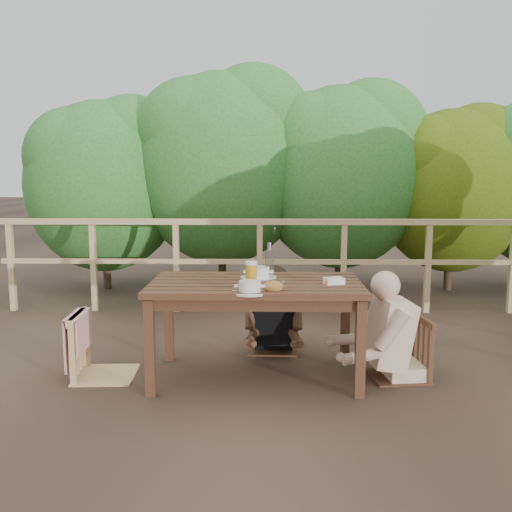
{
  "coord_description": "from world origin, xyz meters",
  "views": [
    {
      "loc": [
        0.08,
        -4.05,
        1.51
      ],
      "look_at": [
        0.0,
        0.05,
        0.9
      ],
      "focal_mm": 39.99,
      "sensor_mm": 36.0,
      "label": 1
    }
  ],
  "objects_px": {
    "chair_right": "(399,321)",
    "butter_tub": "(334,282)",
    "soup_far": "(259,273)",
    "chair_left": "(104,317)",
    "bottle": "(269,261)",
    "woman": "(274,284)",
    "bread_roll": "(273,287)",
    "diner_right": "(404,290)",
    "table": "(256,331)",
    "soup_near": "(250,287)",
    "beer_glass": "(251,273)",
    "chair_far": "(274,297)",
    "tumbler": "(280,286)"
  },
  "relations": [
    {
      "from": "beer_glass",
      "to": "butter_tub",
      "type": "xyz_separation_m",
      "value": [
        0.59,
        -0.03,
        -0.05
      ]
    },
    {
      "from": "chair_right",
      "to": "woman",
      "type": "bearing_deg",
      "value": -133.28
    },
    {
      "from": "soup_far",
      "to": "bottle",
      "type": "relative_size",
      "value": 0.99
    },
    {
      "from": "bread_roll",
      "to": "woman",
      "type": "bearing_deg",
      "value": 89.08
    },
    {
      "from": "soup_far",
      "to": "bottle",
      "type": "distance_m",
      "value": 0.12
    },
    {
      "from": "soup_far",
      "to": "woman",
      "type": "bearing_deg",
      "value": 76.75
    },
    {
      "from": "chair_far",
      "to": "soup_near",
      "type": "distance_m",
      "value": 1.06
    },
    {
      "from": "woman",
      "to": "beer_glass",
      "type": "bearing_deg",
      "value": 77.61
    },
    {
      "from": "woman",
      "to": "bread_roll",
      "type": "xyz_separation_m",
      "value": [
        -0.02,
        -1.0,
        0.18
      ]
    },
    {
      "from": "woman",
      "to": "bottle",
      "type": "relative_size",
      "value": 4.1
    },
    {
      "from": "butter_tub",
      "to": "woman",
      "type": "bearing_deg",
      "value": 100.51
    },
    {
      "from": "bread_roll",
      "to": "tumbler",
      "type": "relative_size",
      "value": 1.71
    },
    {
      "from": "chair_left",
      "to": "chair_far",
      "type": "xyz_separation_m",
      "value": [
        1.26,
        0.68,
        0.0
      ]
    },
    {
      "from": "woman",
      "to": "chair_right",
      "type": "bearing_deg",
      "value": 144.66
    },
    {
      "from": "soup_far",
      "to": "bread_roll",
      "type": "bearing_deg",
      "value": -77.68
    },
    {
      "from": "table",
      "to": "bread_roll",
      "type": "xyz_separation_m",
      "value": [
        0.12,
        -0.3,
        0.39
      ]
    },
    {
      "from": "chair_left",
      "to": "chair_right",
      "type": "distance_m",
      "value": 2.17
    },
    {
      "from": "chair_right",
      "to": "butter_tub",
      "type": "relative_size",
      "value": 6.18
    },
    {
      "from": "bread_roll",
      "to": "tumbler",
      "type": "bearing_deg",
      "value": 22.64
    },
    {
      "from": "chair_left",
      "to": "beer_glass",
      "type": "height_order",
      "value": "chair_left"
    },
    {
      "from": "chair_left",
      "to": "diner_right",
      "type": "bearing_deg",
      "value": -92.28
    },
    {
      "from": "soup_far",
      "to": "chair_right",
      "type": "bearing_deg",
      "value": -8.17
    },
    {
      "from": "chair_right",
      "to": "bread_roll",
      "type": "height_order",
      "value": "chair_right"
    },
    {
      "from": "chair_right",
      "to": "butter_tub",
      "type": "xyz_separation_m",
      "value": [
        -0.49,
        -0.11,
        0.31
      ]
    },
    {
      "from": "chair_left",
      "to": "butter_tub",
      "type": "relative_size",
      "value": 6.57
    },
    {
      "from": "chair_left",
      "to": "bottle",
      "type": "xyz_separation_m",
      "value": [
        1.22,
        0.18,
        0.39
      ]
    },
    {
      "from": "chair_left",
      "to": "diner_right",
      "type": "relative_size",
      "value": 0.69
    },
    {
      "from": "chair_far",
      "to": "soup_near",
      "type": "height_order",
      "value": "chair_far"
    },
    {
      "from": "chair_far",
      "to": "chair_left",
      "type": "bearing_deg",
      "value": -150.86
    },
    {
      "from": "woman",
      "to": "bread_roll",
      "type": "distance_m",
      "value": 1.01
    },
    {
      "from": "table",
      "to": "soup_near",
      "type": "height_order",
      "value": "soup_near"
    },
    {
      "from": "diner_right",
      "to": "soup_near",
      "type": "relative_size",
      "value": 5.28
    },
    {
      "from": "diner_right",
      "to": "tumbler",
      "type": "bearing_deg",
      "value": 101.83
    },
    {
      "from": "table",
      "to": "chair_left",
      "type": "distance_m",
      "value": 1.12
    },
    {
      "from": "diner_right",
      "to": "chair_far",
      "type": "bearing_deg",
      "value": 48.42
    },
    {
      "from": "chair_left",
      "to": "woman",
      "type": "relative_size",
      "value": 0.79
    },
    {
      "from": "table",
      "to": "chair_far",
      "type": "bearing_deg",
      "value": 78.49
    },
    {
      "from": "chair_far",
      "to": "tumbler",
      "type": "relative_size",
      "value": 11.31
    },
    {
      "from": "butter_tub",
      "to": "soup_near",
      "type": "bearing_deg",
      "value": -174.27
    },
    {
      "from": "beer_glass",
      "to": "bottle",
      "type": "relative_size",
      "value": 0.6
    },
    {
      "from": "chair_far",
      "to": "bottle",
      "type": "height_order",
      "value": "bottle"
    },
    {
      "from": "soup_far",
      "to": "soup_near",
      "type": "bearing_deg",
      "value": -95.61
    },
    {
      "from": "chair_far",
      "to": "bottle",
      "type": "relative_size",
      "value": 3.26
    },
    {
      "from": "woman",
      "to": "butter_tub",
      "type": "height_order",
      "value": "woman"
    },
    {
      "from": "chair_right",
      "to": "soup_far",
      "type": "xyz_separation_m",
      "value": [
        -1.03,
        0.15,
        0.33
      ]
    },
    {
      "from": "soup_far",
      "to": "chair_left",
      "type": "bearing_deg",
      "value": -170.79
    },
    {
      "from": "chair_right",
      "to": "tumbler",
      "type": "relative_size",
      "value": 10.61
    },
    {
      "from": "table",
      "to": "bread_roll",
      "type": "distance_m",
      "value": 0.51
    },
    {
      "from": "table",
      "to": "tumbler",
      "type": "bearing_deg",
      "value": -58.5
    },
    {
      "from": "chair_left",
      "to": "chair_far",
      "type": "bearing_deg",
      "value": -64.8
    }
  ]
}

